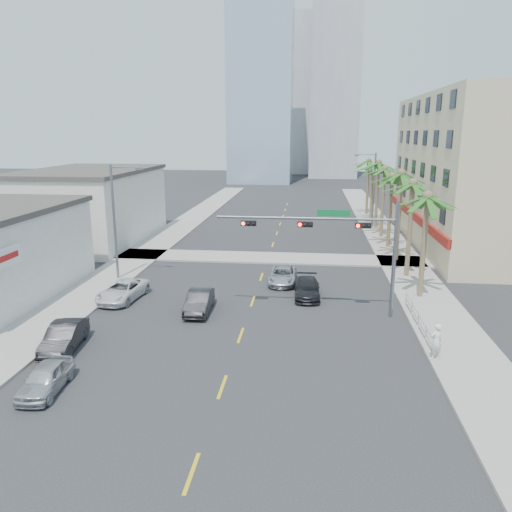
{
  "coord_description": "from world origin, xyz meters",
  "views": [
    {
      "loc": [
        3.81,
        -22.42,
        11.35
      ],
      "look_at": [
        0.35,
        8.9,
        3.5
      ],
      "focal_mm": 35.0,
      "sensor_mm": 36.0,
      "label": 1
    }
  ],
  "objects_px": {
    "traffic_signal_mast": "(342,237)",
    "car_lane_center": "(283,275)",
    "car_lane_left": "(199,302)",
    "car_parked_near": "(46,378)",
    "car_parked_mid": "(64,337)",
    "pedestrian": "(436,341)",
    "car_parked_far": "(123,291)",
    "car_lane_right": "(307,288)"
  },
  "relations": [
    {
      "from": "traffic_signal_mast",
      "to": "car_lane_center",
      "type": "distance_m",
      "value": 8.85
    },
    {
      "from": "car_lane_left",
      "to": "car_lane_right",
      "type": "height_order",
      "value": "car_lane_left"
    },
    {
      "from": "car_parked_far",
      "to": "car_parked_near",
      "type": "bearing_deg",
      "value": -77.92
    },
    {
      "from": "car_parked_far",
      "to": "car_lane_center",
      "type": "height_order",
      "value": "car_parked_far"
    },
    {
      "from": "car_lane_right",
      "to": "pedestrian",
      "type": "height_order",
      "value": "pedestrian"
    },
    {
      "from": "traffic_signal_mast",
      "to": "car_lane_left",
      "type": "bearing_deg",
      "value": -177.56
    },
    {
      "from": "car_lane_left",
      "to": "car_lane_right",
      "type": "bearing_deg",
      "value": 26.08
    },
    {
      "from": "car_parked_near",
      "to": "car_lane_center",
      "type": "xyz_separation_m",
      "value": [
        9.6,
        17.72,
        -0.02
      ]
    },
    {
      "from": "car_lane_left",
      "to": "pedestrian",
      "type": "distance_m",
      "value": 14.69
    },
    {
      "from": "car_parked_far",
      "to": "car_lane_left",
      "type": "relative_size",
      "value": 1.15
    },
    {
      "from": "traffic_signal_mast",
      "to": "car_parked_far",
      "type": "bearing_deg",
      "value": 174.8
    },
    {
      "from": "car_parked_mid",
      "to": "car_parked_far",
      "type": "bearing_deg",
      "value": 81.21
    },
    {
      "from": "car_parked_mid",
      "to": "pedestrian",
      "type": "relative_size",
      "value": 2.28
    },
    {
      "from": "traffic_signal_mast",
      "to": "car_lane_center",
      "type": "xyz_separation_m",
      "value": [
        -3.98,
        6.53,
        -4.45
      ]
    },
    {
      "from": "traffic_signal_mast",
      "to": "pedestrian",
      "type": "distance_m",
      "value": 8.59
    },
    {
      "from": "car_parked_near",
      "to": "car_lane_right",
      "type": "relative_size",
      "value": 0.86
    },
    {
      "from": "car_parked_mid",
      "to": "car_parked_far",
      "type": "xyz_separation_m",
      "value": [
        0.12,
        8.18,
        -0.04
      ]
    },
    {
      "from": "traffic_signal_mast",
      "to": "car_lane_left",
      "type": "xyz_separation_m",
      "value": [
        -9.0,
        -0.38,
        -4.38
      ]
    },
    {
      "from": "car_lane_left",
      "to": "pedestrian",
      "type": "height_order",
      "value": "pedestrian"
    },
    {
      "from": "car_lane_left",
      "to": "car_lane_center",
      "type": "height_order",
      "value": "car_lane_left"
    },
    {
      "from": "traffic_signal_mast",
      "to": "car_parked_near",
      "type": "xyz_separation_m",
      "value": [
        -13.58,
        -11.19,
        -4.43
      ]
    },
    {
      "from": "car_parked_far",
      "to": "car_lane_right",
      "type": "height_order",
      "value": "car_parked_far"
    },
    {
      "from": "car_lane_center",
      "to": "pedestrian",
      "type": "relative_size",
      "value": 2.36
    },
    {
      "from": "car_parked_near",
      "to": "car_lane_left",
      "type": "xyz_separation_m",
      "value": [
        4.59,
        10.8,
        0.05
      ]
    },
    {
      "from": "car_lane_center",
      "to": "pedestrian",
      "type": "bearing_deg",
      "value": -55.3
    },
    {
      "from": "car_parked_near",
      "to": "car_lane_left",
      "type": "bearing_deg",
      "value": 62.92
    },
    {
      "from": "car_parked_near",
      "to": "car_parked_far",
      "type": "bearing_deg",
      "value": 91.43
    },
    {
      "from": "traffic_signal_mast",
      "to": "pedestrian",
      "type": "height_order",
      "value": "traffic_signal_mast"
    },
    {
      "from": "car_parked_mid",
      "to": "car_lane_left",
      "type": "distance_m",
      "value": 8.76
    },
    {
      "from": "car_parked_mid",
      "to": "car_lane_center",
      "type": "relative_size",
      "value": 0.97
    },
    {
      "from": "car_lane_left",
      "to": "car_parked_near",
      "type": "bearing_deg",
      "value": -115.63
    },
    {
      "from": "car_lane_right",
      "to": "car_lane_left",
      "type": "bearing_deg",
      "value": -152.83
    },
    {
      "from": "car_parked_far",
      "to": "car_lane_right",
      "type": "distance_m",
      "value": 12.88
    },
    {
      "from": "car_parked_near",
      "to": "traffic_signal_mast",
      "type": "bearing_deg",
      "value": 35.4
    },
    {
      "from": "car_lane_left",
      "to": "car_parked_far",
      "type": "bearing_deg",
      "value": 160.76
    },
    {
      "from": "car_parked_far",
      "to": "pedestrian",
      "type": "xyz_separation_m",
      "value": [
        19.31,
        -7.48,
        0.42
      ]
    },
    {
      "from": "car_parked_mid",
      "to": "car_lane_right",
      "type": "relative_size",
      "value": 0.99
    },
    {
      "from": "car_lane_left",
      "to": "car_parked_mid",
      "type": "bearing_deg",
      "value": -135.13
    },
    {
      "from": "car_parked_mid",
      "to": "car_lane_center",
      "type": "bearing_deg",
      "value": 42.77
    },
    {
      "from": "car_lane_left",
      "to": "car_lane_center",
      "type": "distance_m",
      "value": 8.54
    },
    {
      "from": "traffic_signal_mast",
      "to": "car_parked_near",
      "type": "relative_size",
      "value": 3.0
    },
    {
      "from": "car_parked_mid",
      "to": "car_lane_left",
      "type": "relative_size",
      "value": 1.03
    }
  ]
}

